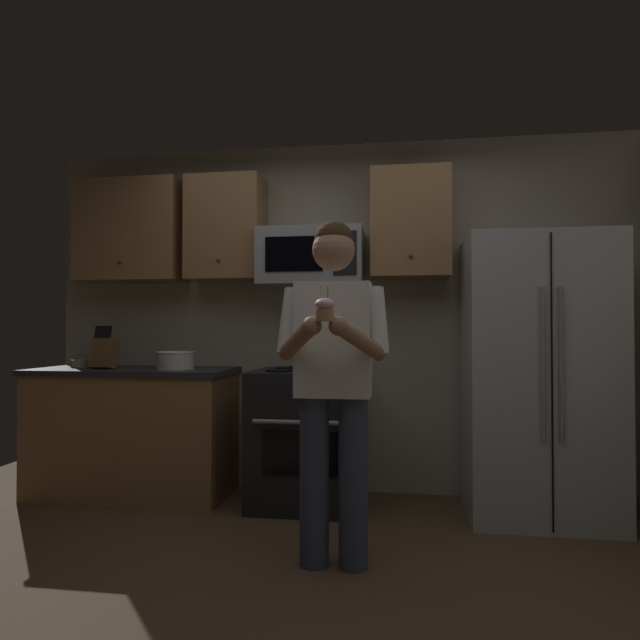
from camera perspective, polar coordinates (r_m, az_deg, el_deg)
The scene contains 12 objects.
ground_plane at distance 2.72m, azimuth -2.99°, elevation -27.17°, with size 6.00×6.00×0.00m, color brown.
wall_back at distance 4.18m, azimuth 1.75°, elevation 0.33°, with size 4.40×0.10×2.60m, color #B7AD99.
oven_range at distance 3.88m, azimuth -1.17°, elevation -12.01°, with size 0.76×0.70×0.93m.
microwave at distance 3.96m, azimuth -0.88°, elevation 6.50°, with size 0.74×0.41×0.40m.
refrigerator at distance 3.83m, azimuth 21.56°, elevation -5.45°, with size 0.90×0.75×1.80m.
cabinet_row_upper at distance 4.18m, azimuth -8.68°, elevation 9.32°, with size 2.78×0.36×0.76m.
counter_left at distance 4.30m, azimuth -18.78°, elevation -10.86°, with size 1.44×0.66×0.92m.
knife_block at distance 4.30m, azimuth -21.45°, elevation -3.15°, with size 0.16×0.15×0.32m.
bowl_large_white at distance 4.06m, azimuth -14.81°, elevation -4.01°, with size 0.27×0.27×0.13m.
bowl_small_colored at distance 4.49m, azimuth -23.67°, elevation -4.13°, with size 0.13×0.13×0.06m.
person at distance 2.81m, azimuth 1.39°, elevation -5.20°, with size 0.60×0.48×1.76m.
cupcake at distance 2.47m, azimuth 0.47°, elevation 1.13°, with size 0.09×0.09×0.17m.
Camera 1 is at (0.48, -2.40, 1.20)m, focal length 30.84 mm.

